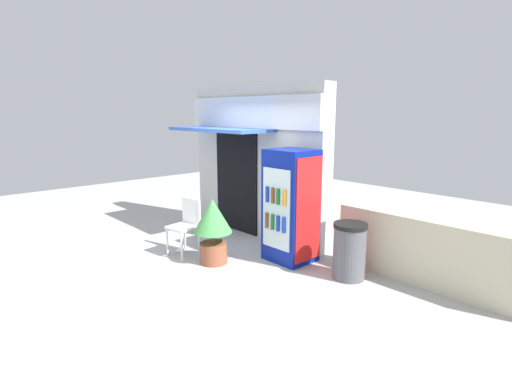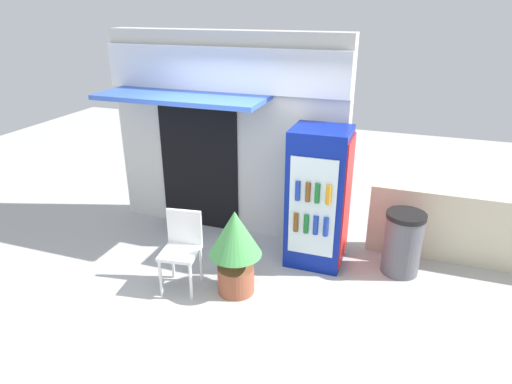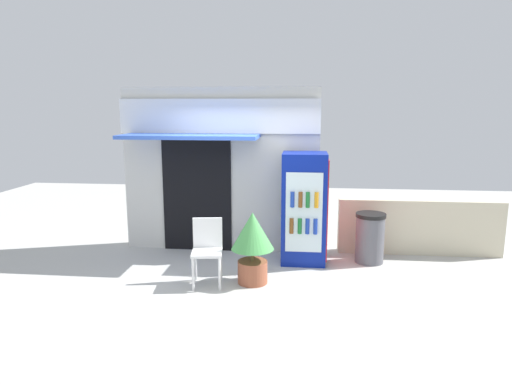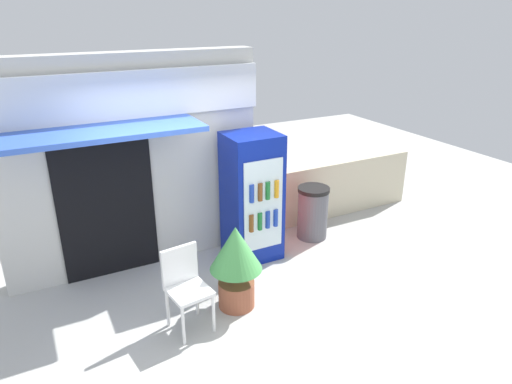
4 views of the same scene
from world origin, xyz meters
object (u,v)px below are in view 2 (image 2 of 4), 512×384
object	(u,v)px
trash_bin	(403,243)
drink_cooler	(318,198)
plastic_chair	(182,244)
potted_plant_near_shop	(235,244)

from	to	relation	value
trash_bin	drink_cooler	bearing A→B (deg)	-175.84
plastic_chair	trash_bin	distance (m)	2.68
drink_cooler	potted_plant_near_shop	xyz separation A→B (m)	(-0.73, -0.99, -0.26)
drink_cooler	potted_plant_near_shop	size ratio (longest dim) A/B	1.72
drink_cooler	trash_bin	world-z (taller)	drink_cooler
potted_plant_near_shop	drink_cooler	bearing A→B (deg)	53.85
plastic_chair	potted_plant_near_shop	distance (m)	0.65
plastic_chair	trash_bin	world-z (taller)	plastic_chair
trash_bin	plastic_chair	bearing A→B (deg)	-154.81
plastic_chair	potted_plant_near_shop	bearing A→B (deg)	6.22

